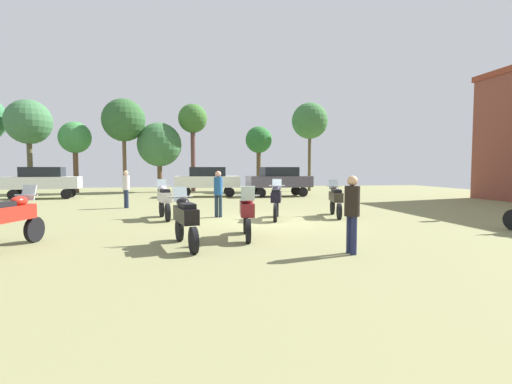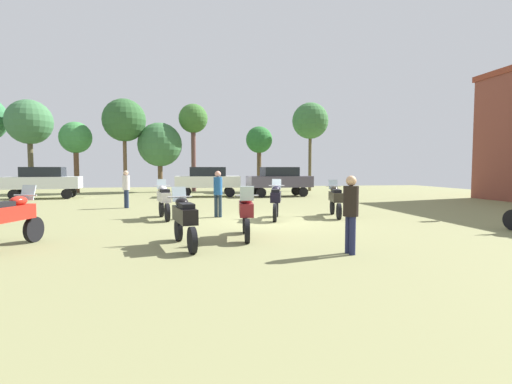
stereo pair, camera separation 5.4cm
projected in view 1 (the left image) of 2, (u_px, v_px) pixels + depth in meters
ground_plane at (271, 221)px, 13.88m from camera, size 44.00×52.00×0.02m
motorcycle_2 at (336, 199)px, 15.03m from camera, size 0.75×2.24×1.45m
motorcycle_3 at (185, 218)px, 9.27m from camera, size 0.76×2.22×1.45m
motorcycle_4 at (11, 218)px, 9.05m from camera, size 0.82×2.24×1.50m
motorcycle_6 at (247, 212)px, 10.43m from camera, size 0.62×2.13×1.47m
motorcycle_7 at (164, 200)px, 14.33m from camera, size 0.73×2.09×1.50m
motorcycle_8 at (276, 200)px, 14.29m from camera, size 0.77×2.11×1.50m
car_1 at (207, 179)px, 25.69m from camera, size 4.35×1.91×2.00m
car_2 at (279, 179)px, 25.80m from camera, size 4.42×2.12×2.00m
car_3 at (43, 180)px, 23.89m from camera, size 4.47×2.25×2.00m
person_1 at (352, 208)px, 8.46m from camera, size 0.39×0.39×1.76m
person_2 at (126, 186)px, 18.29m from camera, size 0.47×0.47×1.81m
person_3 at (218, 190)px, 14.85m from camera, size 0.45×0.45×1.82m
tree_1 at (124, 121)px, 29.61m from camera, size 3.33×3.33×7.35m
tree_2 at (193, 121)px, 31.14m from camera, size 2.37×2.37×7.20m
tree_3 at (310, 121)px, 31.92m from camera, size 3.04×3.04×7.44m
tree_4 at (28, 123)px, 28.51m from camera, size 3.34×3.34×7.08m
tree_5 at (259, 141)px, 32.28m from camera, size 2.26×2.26×5.48m
tree_7 at (75, 139)px, 29.21m from camera, size 2.41×2.41×5.50m
tree_8 at (159, 145)px, 30.65m from camera, size 3.54×3.54×5.60m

